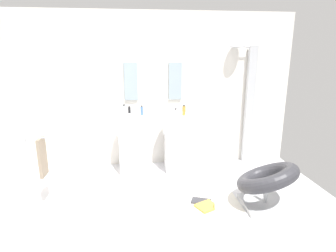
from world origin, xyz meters
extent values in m
cube|color=silver|center=(0.00, 0.00, -0.02)|extent=(4.80, 3.60, 0.04)
cube|color=silver|center=(0.00, 1.65, 1.30)|extent=(4.80, 0.10, 2.60)
cube|color=white|center=(-0.37, 1.27, 0.32)|extent=(0.40, 0.40, 0.64)
cylinder|color=white|center=(-0.37, 1.27, 0.80)|extent=(0.48, 0.48, 0.32)
cylinder|color=#B7BABF|center=(-0.37, 1.40, 1.01)|extent=(0.02, 0.02, 0.10)
cube|color=white|center=(0.37, 1.27, 0.32)|extent=(0.40, 0.40, 0.64)
cylinder|color=white|center=(0.37, 1.27, 0.80)|extent=(0.48, 0.48, 0.32)
cylinder|color=#B7BABF|center=(0.37, 1.40, 1.01)|extent=(0.02, 0.02, 0.10)
cube|color=#8C9EA8|center=(-0.37, 1.58, 1.47)|extent=(0.22, 0.03, 0.62)
cube|color=#8C9EA8|center=(0.37, 1.58, 1.47)|extent=(0.22, 0.03, 0.62)
cube|color=#B7BABF|center=(1.69, 1.53, 1.02)|extent=(0.14, 0.08, 2.05)
cylinder|color=#B7BABF|center=(1.54, 1.51, 2.03)|extent=(0.30, 0.02, 0.02)
cylinder|color=#B7BABF|center=(1.39, 1.48, 2.03)|extent=(0.24, 0.24, 0.02)
cube|color=#B7BABF|center=(1.34, -0.03, 0.03)|extent=(0.56, 0.50, 0.06)
cylinder|color=#B7BABF|center=(1.34, -0.03, 0.20)|extent=(0.05, 0.05, 0.34)
torus|color=#333338|center=(1.34, -0.03, 0.40)|extent=(1.10, 1.10, 0.49)
cylinder|color=#B7BABF|center=(-1.63, 0.31, 0.47)|extent=(0.03, 0.03, 0.95)
cylinder|color=#B7BABF|center=(-1.45, 0.31, 0.90)|extent=(0.36, 0.02, 0.02)
cube|color=gray|center=(-1.45, 0.31, 0.65)|extent=(0.04, 0.22, 0.50)
cube|color=white|center=(0.52, 0.00, 0.01)|extent=(1.06, 0.71, 0.01)
cube|color=gold|center=(0.59, 0.00, 0.02)|extent=(0.32, 0.31, 0.03)
cube|color=#38383D|center=(0.55, 0.14, 0.02)|extent=(0.29, 0.24, 0.02)
cylinder|color=white|center=(0.71, -0.07, 0.06)|extent=(0.08, 0.08, 0.10)
cylinder|color=#4C72B7|center=(-0.20, 1.24, 1.03)|extent=(0.04, 0.04, 0.14)
cylinder|color=black|center=(-0.20, 1.24, 1.11)|extent=(0.02, 0.02, 0.02)
cylinder|color=white|center=(0.33, 1.14, 1.01)|extent=(0.05, 0.05, 0.10)
cylinder|color=black|center=(0.33, 1.14, 1.07)|extent=(0.03, 0.03, 0.02)
cylinder|color=black|center=(-0.41, 1.44, 1.01)|extent=(0.04, 0.04, 0.10)
cylinder|color=black|center=(-0.41, 1.44, 1.07)|extent=(0.02, 0.02, 0.02)
cylinder|color=#C68C38|center=(0.47, 1.18, 1.03)|extent=(0.05, 0.05, 0.15)
cylinder|color=black|center=(0.47, 1.18, 1.12)|extent=(0.03, 0.03, 0.02)
cylinder|color=silver|center=(-0.49, 1.30, 1.04)|extent=(0.06, 0.06, 0.15)
cylinder|color=black|center=(-0.49, 1.30, 1.12)|extent=(0.03, 0.03, 0.02)
camera|label=1|loc=(-0.20, -2.99, 1.86)|focal=28.71mm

